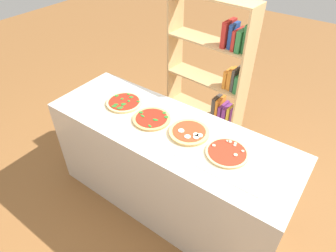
{
  "coord_description": "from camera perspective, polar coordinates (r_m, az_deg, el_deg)",
  "views": [
    {
      "loc": [
        1.02,
        -1.4,
        2.32
      ],
      "look_at": [
        0.0,
        0.0,
        0.91
      ],
      "focal_mm": 31.22,
      "sensor_mm": 36.0,
      "label": 1
    }
  ],
  "objects": [
    {
      "name": "pizza_spinach_0",
      "position": [
        2.53,
        -8.57,
        4.57
      ],
      "size": [
        0.3,
        0.3,
        0.03
      ],
      "color": "#E5C17F",
      "rests_on": "parchment_paper"
    },
    {
      "name": "counter",
      "position": [
        2.55,
        0.0,
        -8.16
      ],
      "size": [
        2.04,
        0.7,
        0.89
      ],
      "primitive_type": "cube",
      "color": "beige",
      "rests_on": "ground_plane"
    },
    {
      "name": "bookshelf",
      "position": [
        3.01,
        9.22,
        8.39
      ],
      "size": [
        0.87,
        0.3,
        1.62
      ],
      "color": "tan",
      "rests_on": "ground_plane"
    },
    {
      "name": "pizza_mushroom_3",
      "position": [
        2.07,
        11.46,
        -5.11
      ],
      "size": [
        0.3,
        0.3,
        0.02
      ],
      "color": "#E5C17F",
      "rests_on": "parchment_paper"
    },
    {
      "name": "pizza_spinach_1",
      "position": [
        2.32,
        -3.22,
        1.44
      ],
      "size": [
        0.3,
        0.3,
        0.03
      ],
      "color": "tan",
      "rests_on": "parchment_paper"
    },
    {
      "name": "ground_plane",
      "position": [
        2.9,
        0.0,
        -14.17
      ],
      "size": [
        12.0,
        12.0,
        0.0
      ],
      "primitive_type": "plane",
      "color": "brown"
    },
    {
      "name": "parchment_paper",
      "position": [
        2.24,
        0.0,
        -0.38
      ],
      "size": [
        1.68,
        0.44,
        0.0
      ],
      "primitive_type": "cube",
      "color": "beige",
      "rests_on": "counter"
    },
    {
      "name": "pizza_mozzarella_2",
      "position": [
        2.19,
        4.14,
        -1.21
      ],
      "size": [
        0.3,
        0.3,
        0.03
      ],
      "color": "#DBB26B",
      "rests_on": "parchment_paper"
    }
  ]
}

